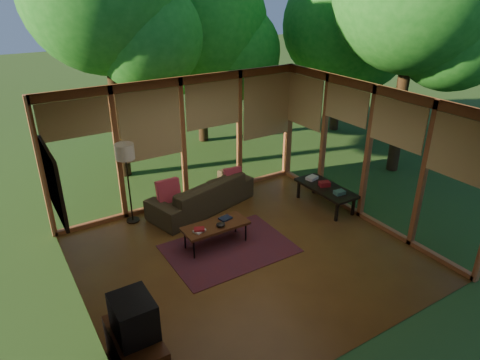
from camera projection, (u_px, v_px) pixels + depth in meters
floor at (248, 256)px, 7.52m from camera, size 5.50×5.50×0.00m
ceiling at (249, 106)px, 6.38m from camera, size 5.50×5.50×0.00m
wall_left at (73, 235)px, 5.63m from camera, size 0.04×5.00×2.70m
wall_front at (364, 266)px, 5.02m from camera, size 5.50×0.04×2.70m
window_wall_back at (183, 142)px, 8.88m from camera, size 5.50×0.12×2.70m
window_wall_right at (368, 154)px, 8.27m from camera, size 0.12×5.00×2.70m
exterior_lawn at (306, 100)px, 17.51m from camera, size 40.00×40.00×0.00m
tree_ne at (198, 25)px, 11.71m from camera, size 3.82×3.82×5.22m
tree_far at (340, 25)px, 12.59m from camera, size 3.37×3.37×4.92m
rug at (229, 248)px, 7.72m from camera, size 2.20×1.56×0.01m
sofa at (201, 194)px, 8.98m from camera, size 2.46×1.45×0.67m
pillow_left at (168, 191)px, 8.47m from camera, size 0.46×0.25×0.48m
pillow_right at (233, 177)px, 9.20m from camera, size 0.38×0.20×0.40m
ct_book_lower at (199, 231)px, 7.45m from camera, size 0.24×0.20×0.03m
ct_book_upper at (199, 229)px, 7.44m from camera, size 0.22×0.20×0.03m
ct_book_side at (225, 218)px, 7.84m from camera, size 0.24×0.20×0.03m
ct_bowl at (221, 225)px, 7.59m from camera, size 0.16×0.16×0.07m
media_cabinet at (137, 353)px, 5.18m from camera, size 0.50×1.00×0.60m
television at (133, 317)px, 4.95m from camera, size 0.45×0.55×0.50m
console_book_a at (339, 192)px, 8.68m from camera, size 0.23×0.17×0.08m
console_book_b at (324, 184)px, 9.02m from camera, size 0.26×0.22×0.10m
console_book_c at (312, 178)px, 9.34m from camera, size 0.28×0.23×0.07m
floor_lamp at (125, 156)px, 8.03m from camera, size 0.36×0.36×1.65m
coffee_table at (216, 226)px, 7.68m from camera, size 1.20×0.50×0.43m
side_console at (326, 189)px, 9.02m from camera, size 0.60×1.40×0.46m
wall_painting at (53, 182)px, 6.65m from camera, size 0.06×1.35×1.15m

